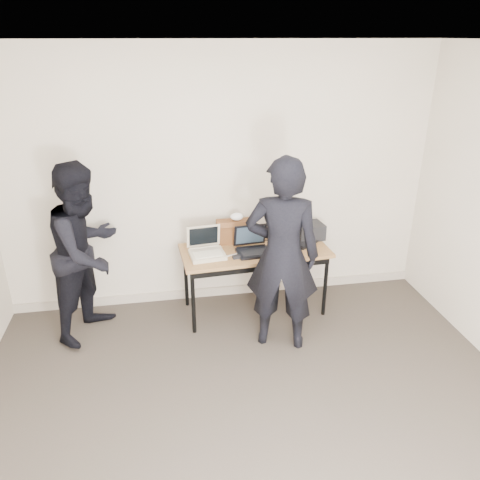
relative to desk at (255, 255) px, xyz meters
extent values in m
cube|color=#3E362F|center=(-0.30, -1.85, -0.69)|extent=(4.50, 4.50, 0.05)
cube|color=white|center=(-0.30, -1.85, 2.06)|extent=(4.50, 4.50, 0.05)
cube|color=beige|center=(-0.30, 0.42, 0.69)|extent=(4.50, 0.05, 2.70)
cube|color=olive|center=(0.00, 0.01, 0.04)|extent=(1.54, 0.75, 0.03)
cylinder|color=black|center=(-0.67, -0.30, -0.32)|extent=(0.04, 0.04, 0.68)
cylinder|color=black|center=(0.71, -0.21, -0.32)|extent=(0.04, 0.04, 0.68)
cylinder|color=black|center=(-0.71, 0.23, -0.32)|extent=(0.04, 0.04, 0.68)
cylinder|color=black|center=(0.67, 0.32, -0.32)|extent=(0.04, 0.04, 0.68)
cube|color=black|center=(0.02, -0.27, -0.02)|extent=(1.40, 0.11, 0.06)
cube|color=beige|center=(-0.50, -0.08, 0.08)|extent=(0.37, 0.32, 0.04)
cube|color=silver|center=(-0.49, -0.11, 0.10)|extent=(0.29, 0.19, 0.01)
cube|color=beige|center=(-0.52, 0.08, 0.21)|extent=(0.34, 0.09, 0.24)
cube|color=black|center=(-0.52, 0.07, 0.22)|extent=(0.29, 0.07, 0.19)
cube|color=beige|center=(-0.51, 0.06, 0.10)|extent=(0.30, 0.05, 0.02)
cube|color=black|center=(-0.03, -0.09, 0.07)|extent=(0.36, 0.28, 0.02)
cube|color=black|center=(-0.03, -0.12, 0.08)|extent=(0.29, 0.16, 0.01)
cube|color=black|center=(-0.04, 0.07, 0.20)|extent=(0.34, 0.10, 0.24)
cube|color=#26333F|center=(-0.04, 0.06, 0.20)|extent=(0.29, 0.08, 0.19)
cube|color=black|center=(-0.04, 0.03, 0.08)|extent=(0.30, 0.04, 0.02)
cube|color=black|center=(0.53, 0.07, 0.07)|extent=(0.36, 0.34, 0.02)
cube|color=black|center=(0.54, 0.05, 0.08)|extent=(0.26, 0.24, 0.01)
cube|color=black|center=(0.44, 0.18, 0.17)|extent=(0.27, 0.24, 0.19)
cube|color=black|center=(0.45, 0.17, 0.18)|extent=(0.23, 0.20, 0.16)
cube|color=black|center=(0.46, 0.15, 0.08)|extent=(0.21, 0.17, 0.01)
cube|color=brown|center=(-0.18, 0.23, 0.18)|extent=(0.36, 0.16, 0.24)
cube|color=brown|center=(-0.18, 0.17, 0.28)|extent=(0.36, 0.07, 0.07)
cube|color=brown|center=(-0.02, 0.23, 0.16)|extent=(0.02, 0.10, 0.02)
ellipsoid|color=white|center=(-0.15, 0.23, 0.34)|extent=(0.13, 0.10, 0.08)
cube|color=black|center=(0.63, 0.19, 0.14)|extent=(0.32, 0.28, 0.17)
cube|color=black|center=(-0.22, -0.17, 0.07)|extent=(0.08, 0.06, 0.03)
cube|color=silver|center=(-0.01, -0.11, 0.06)|extent=(0.19, 0.17, 0.01)
cube|color=silver|center=(-0.23, -0.08, 0.06)|extent=(0.26, 0.12, 0.01)
cube|color=black|center=(-0.43, 0.04, 0.06)|extent=(0.24, 0.25, 0.01)
cube|color=black|center=(0.52, -0.02, 0.06)|extent=(0.17, 0.21, 0.01)
cube|color=black|center=(0.19, 0.21, 0.06)|extent=(0.25, 0.01, 0.01)
imported|color=black|center=(0.12, -0.59, 0.26)|extent=(0.77, 0.62, 1.84)
imported|color=black|center=(-1.64, -0.07, 0.20)|extent=(0.99, 1.06, 1.73)
cube|color=#B9AB99|center=(-0.30, 0.38, -0.61)|extent=(4.50, 0.03, 0.10)
camera|label=1|loc=(-0.90, -4.24, 2.07)|focal=35.00mm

